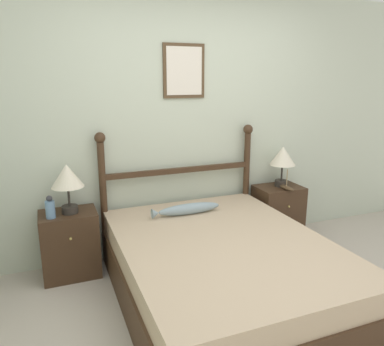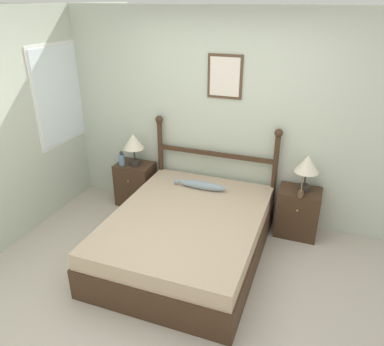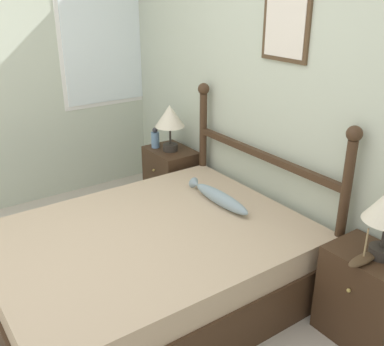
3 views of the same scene
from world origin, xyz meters
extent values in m
plane|color=#B7AD9E|center=(0.00, 0.00, 0.00)|extent=(16.00, 16.00, 0.00)
cube|color=beige|center=(0.00, 1.73, 1.27)|extent=(6.40, 0.06, 2.55)
cube|color=#4C3823|center=(-0.04, 1.69, 1.78)|extent=(0.41, 0.02, 0.50)
cube|color=silver|center=(-0.04, 1.68, 1.78)|extent=(0.35, 0.01, 0.44)
cube|color=white|center=(-2.10, 1.31, 1.49)|extent=(0.01, 0.94, 1.26)
cube|color=white|center=(-2.09, 1.31, 1.49)|extent=(0.01, 0.86, 1.18)
cube|color=#3D2819|center=(-0.11, 0.64, 0.17)|extent=(1.57, 2.04, 0.34)
cube|color=tan|center=(-0.11, 0.64, 0.42)|extent=(1.53, 2.00, 0.18)
cylinder|color=#3D2819|center=(-0.87, 1.62, 0.58)|extent=(0.06, 0.06, 1.16)
sphere|color=#3D2819|center=(-0.87, 1.62, 1.21)|extent=(0.10, 0.10, 0.10)
cylinder|color=#3D2819|center=(0.64, 1.62, 0.58)|extent=(0.06, 0.06, 1.16)
sphere|color=#3D2819|center=(0.64, 1.62, 1.21)|extent=(0.10, 0.10, 0.10)
cube|color=#3D2819|center=(-0.11, 1.62, 0.84)|extent=(1.51, 0.05, 0.05)
cube|color=#3D2819|center=(-1.20, 1.49, 0.29)|extent=(0.48, 0.36, 0.59)
sphere|color=tan|center=(-1.20, 1.30, 0.42)|extent=(0.02, 0.02, 0.02)
cube|color=#3D2819|center=(0.97, 1.49, 0.29)|extent=(0.48, 0.36, 0.59)
sphere|color=tan|center=(0.97, 1.30, 0.42)|extent=(0.02, 0.02, 0.02)
cylinder|color=#2D2823|center=(-1.18, 1.48, 0.62)|extent=(0.14, 0.14, 0.06)
cylinder|color=#2D2823|center=(-1.18, 1.48, 0.74)|extent=(0.02, 0.02, 0.17)
cone|color=beige|center=(-1.18, 1.48, 0.92)|extent=(0.27, 0.27, 0.20)
cylinder|color=#2D2823|center=(1.00, 1.50, 0.62)|extent=(0.14, 0.14, 0.06)
cylinder|color=#2D2823|center=(1.00, 1.50, 0.74)|extent=(0.02, 0.02, 0.17)
cylinder|color=#668CB2|center=(-1.33, 1.41, 0.66)|extent=(0.08, 0.08, 0.15)
sphere|color=#333338|center=(-1.33, 1.41, 0.76)|extent=(0.05, 0.05, 0.05)
ellipsoid|color=#4C3823|center=(0.98, 1.38, 0.61)|extent=(0.07, 0.24, 0.04)
cylinder|color=#997F56|center=(0.98, 1.38, 0.72)|extent=(0.01, 0.01, 0.18)
ellipsoid|color=#8499A3|center=(-0.15, 1.27, 0.56)|extent=(0.59, 0.10, 0.10)
cone|color=#8499A3|center=(-0.47, 1.27, 0.56)|extent=(0.06, 0.09, 0.09)
camera|label=1|loc=(-1.32, -1.74, 1.72)|focal=35.00mm
camera|label=2|loc=(1.12, -2.54, 2.60)|focal=35.00mm
camera|label=3|loc=(2.16, -0.62, 2.02)|focal=42.00mm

